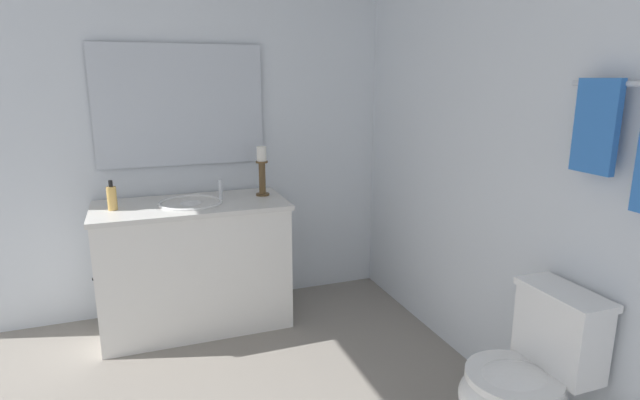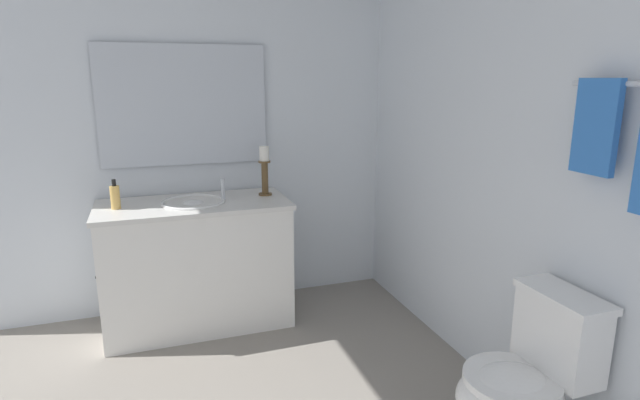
{
  "view_description": "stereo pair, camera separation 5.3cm",
  "coord_description": "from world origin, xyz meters",
  "px_view_note": "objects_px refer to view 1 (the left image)",
  "views": [
    {
      "loc": [
        1.95,
        -0.26,
        1.59
      ],
      "look_at": [
        -0.39,
        0.6,
        0.98
      ],
      "focal_mm": 28.39,
      "sensor_mm": 36.0,
      "label": 1
    },
    {
      "loc": [
        1.97,
        -0.21,
        1.59
      ],
      "look_at": [
        -0.39,
        0.6,
        0.98
      ],
      "focal_mm": 28.39,
      "sensor_mm": 36.0,
      "label": 2
    }
  ],
  "objects_px": {
    "mirror": "(180,106)",
    "candle_holder_tall": "(262,169)",
    "vanity_cabinet": "(195,265)",
    "sink_basin": "(191,209)",
    "soap_bottle": "(112,198)",
    "toilet": "(526,382)",
    "towel_near_vanity": "(596,126)"
  },
  "relations": [
    {
      "from": "vanity_cabinet",
      "to": "toilet",
      "type": "distance_m",
      "value": 2.07
    },
    {
      "from": "mirror",
      "to": "soap_bottle",
      "type": "height_order",
      "value": "mirror"
    },
    {
      "from": "sink_basin",
      "to": "toilet",
      "type": "height_order",
      "value": "sink_basin"
    },
    {
      "from": "candle_holder_tall",
      "to": "soap_bottle",
      "type": "bearing_deg",
      "value": -85.81
    },
    {
      "from": "soap_bottle",
      "to": "towel_near_vanity",
      "type": "bearing_deg",
      "value": 46.41
    },
    {
      "from": "vanity_cabinet",
      "to": "mirror",
      "type": "height_order",
      "value": "mirror"
    },
    {
      "from": "candle_holder_tall",
      "to": "sink_basin",
      "type": "bearing_deg",
      "value": -82.72
    },
    {
      "from": "mirror",
      "to": "candle_holder_tall",
      "type": "bearing_deg",
      "value": 65.39
    },
    {
      "from": "toilet",
      "to": "sink_basin",
      "type": "bearing_deg",
      "value": -146.4
    },
    {
      "from": "candle_holder_tall",
      "to": "mirror",
      "type": "bearing_deg",
      "value": -114.61
    },
    {
      "from": "mirror",
      "to": "vanity_cabinet",
      "type": "bearing_deg",
      "value": -0.01
    },
    {
      "from": "sink_basin",
      "to": "soap_bottle",
      "type": "distance_m",
      "value": 0.47
    },
    {
      "from": "sink_basin",
      "to": "soap_bottle",
      "type": "bearing_deg",
      "value": -89.08
    },
    {
      "from": "vanity_cabinet",
      "to": "sink_basin",
      "type": "xyz_separation_m",
      "value": [
        0.0,
        0.0,
        0.37
      ]
    },
    {
      "from": "toilet",
      "to": "towel_near_vanity",
      "type": "distance_m",
      "value": 1.07
    },
    {
      "from": "towel_near_vanity",
      "to": "mirror",
      "type": "bearing_deg",
      "value": -146.04
    },
    {
      "from": "candle_holder_tall",
      "to": "towel_near_vanity",
      "type": "relative_size",
      "value": 0.91
    },
    {
      "from": "mirror",
      "to": "towel_near_vanity",
      "type": "distance_m",
      "value": 2.42
    },
    {
      "from": "sink_basin",
      "to": "mirror",
      "type": "height_order",
      "value": "mirror"
    },
    {
      "from": "sink_basin",
      "to": "soap_bottle",
      "type": "height_order",
      "value": "soap_bottle"
    },
    {
      "from": "mirror",
      "to": "towel_near_vanity",
      "type": "height_order",
      "value": "mirror"
    },
    {
      "from": "vanity_cabinet",
      "to": "candle_holder_tall",
      "type": "distance_m",
      "value": 0.76
    },
    {
      "from": "vanity_cabinet",
      "to": "candle_holder_tall",
      "type": "bearing_deg",
      "value": 97.27
    },
    {
      "from": "vanity_cabinet",
      "to": "toilet",
      "type": "xyz_separation_m",
      "value": [
        1.72,
        1.15,
        -0.05
      ]
    },
    {
      "from": "soap_bottle",
      "to": "vanity_cabinet",
      "type": "bearing_deg",
      "value": 90.92
    },
    {
      "from": "candle_holder_tall",
      "to": "toilet",
      "type": "height_order",
      "value": "candle_holder_tall"
    },
    {
      "from": "soap_bottle",
      "to": "towel_near_vanity",
      "type": "xyz_separation_m",
      "value": [
        1.72,
        1.8,
        0.51
      ]
    },
    {
      "from": "vanity_cabinet",
      "to": "towel_near_vanity",
      "type": "bearing_deg",
      "value": 38.05
    },
    {
      "from": "vanity_cabinet",
      "to": "towel_near_vanity",
      "type": "distance_m",
      "value": 2.41
    },
    {
      "from": "soap_bottle",
      "to": "sink_basin",
      "type": "bearing_deg",
      "value": 90.92
    },
    {
      "from": "vanity_cabinet",
      "to": "sink_basin",
      "type": "relative_size",
      "value": 2.97
    },
    {
      "from": "mirror",
      "to": "candle_holder_tall",
      "type": "height_order",
      "value": "mirror"
    }
  ]
}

